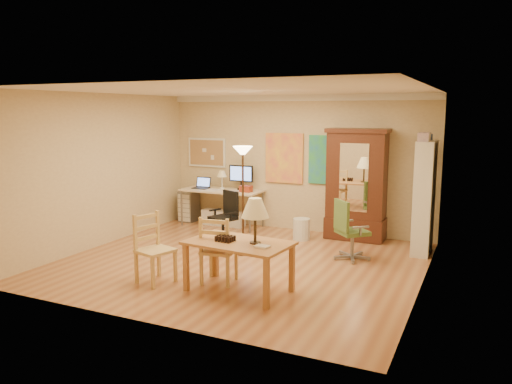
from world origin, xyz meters
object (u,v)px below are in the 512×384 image
at_px(dining_table, 245,233).
at_px(office_chair_green, 350,244).
at_px(armoire, 356,192).
at_px(bookshelf, 424,198).
at_px(computer_desk, 224,204).
at_px(office_chair_black, 224,227).

xyz_separation_m(dining_table, office_chair_green, (0.90, 2.05, -0.55)).
bearing_deg(armoire, bookshelf, -19.31).
distance_m(computer_desk, armoire, 2.79).
xyz_separation_m(office_chair_black, armoire, (2.20, 1.11, 0.66)).
xyz_separation_m(office_chair_green, armoire, (-0.25, 1.34, 0.64)).
bearing_deg(armoire, dining_table, -100.99).
xyz_separation_m(office_chair_black, bookshelf, (3.45, 0.67, 0.70)).
bearing_deg(dining_table, bookshelf, 56.99).
bearing_deg(dining_table, computer_desk, 122.44).
relative_size(office_chair_black, bookshelf, 0.48).
relative_size(office_chair_green, bookshelf, 0.52).
xyz_separation_m(computer_desk, armoire, (2.76, 0.08, 0.43)).
distance_m(armoire, bookshelf, 1.33).
bearing_deg(office_chair_black, office_chair_green, -5.31).
bearing_deg(office_chair_black, bookshelf, 11.01).
distance_m(dining_table, bookshelf, 3.51).
relative_size(armoire, bookshelf, 1.09).
distance_m(dining_table, computer_desk, 3.93).
bearing_deg(computer_desk, dining_table, -57.56).
height_order(dining_table, office_chair_black, dining_table).
bearing_deg(computer_desk, office_chair_black, -61.50).
xyz_separation_m(armoire, bookshelf, (1.26, -0.44, 0.04)).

